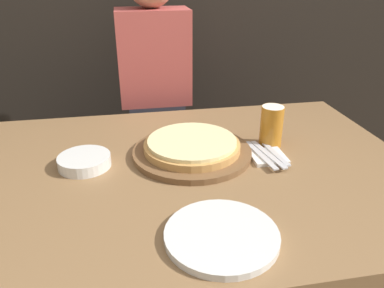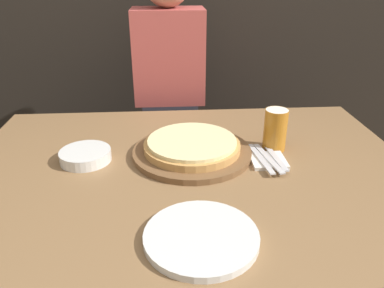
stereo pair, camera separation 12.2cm
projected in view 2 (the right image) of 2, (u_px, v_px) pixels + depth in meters
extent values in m
cube|color=olive|center=(189.00, 256.00, 1.32)|extent=(1.42, 1.01, 0.72)
cylinder|color=brown|center=(192.00, 152.00, 1.24)|extent=(0.39, 0.39, 0.02)
cylinder|color=tan|center=(192.00, 146.00, 1.23)|extent=(0.32, 0.32, 0.02)
cylinder|color=beige|center=(192.00, 141.00, 1.22)|extent=(0.29, 0.29, 0.01)
cylinder|color=#B7701E|center=(275.00, 130.00, 1.25)|extent=(0.08, 0.08, 0.14)
cylinder|color=white|center=(277.00, 112.00, 1.23)|extent=(0.07, 0.07, 0.02)
cylinder|color=silver|center=(201.00, 237.00, 0.86)|extent=(0.27, 0.27, 0.02)
cylinder|color=silver|center=(85.00, 156.00, 1.20)|extent=(0.16, 0.16, 0.04)
cube|color=white|center=(268.00, 161.00, 1.19)|extent=(0.11, 0.11, 0.01)
cube|color=silver|center=(261.00, 158.00, 1.19)|extent=(0.05, 0.20, 0.00)
cube|color=silver|center=(268.00, 158.00, 1.19)|extent=(0.05, 0.20, 0.00)
cube|color=silver|center=(276.00, 158.00, 1.19)|extent=(0.04, 0.17, 0.00)
cube|color=#33333D|center=(172.00, 163.00, 1.96)|extent=(0.26, 0.20, 0.70)
cube|color=#B74C47|center=(169.00, 56.00, 1.72)|extent=(0.32, 0.20, 0.42)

